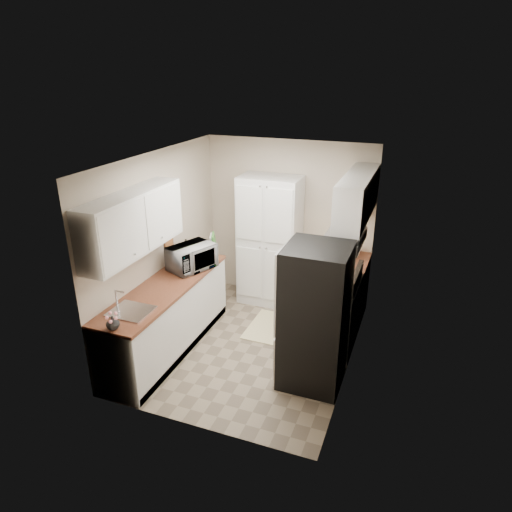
{
  "coord_description": "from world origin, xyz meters",
  "views": [
    {
      "loc": [
        1.91,
        -4.84,
        3.46
      ],
      "look_at": [
        0.02,
        0.15,
        1.24
      ],
      "focal_mm": 32.0,
      "sensor_mm": 36.0,
      "label": 1
    }
  ],
  "objects_px": {
    "microwave": "(192,257)",
    "toaster_oven": "(347,250)",
    "wine_bottle": "(186,252)",
    "pantry_cabinet": "(270,241)",
    "electric_range": "(331,313)",
    "refrigerator": "(315,317)"
  },
  "relations": [
    {
      "from": "microwave",
      "to": "wine_bottle",
      "type": "height_order",
      "value": "microwave"
    },
    {
      "from": "electric_range",
      "to": "microwave",
      "type": "relative_size",
      "value": 1.88
    },
    {
      "from": "wine_bottle",
      "to": "microwave",
      "type": "bearing_deg",
      "value": -45.6
    },
    {
      "from": "pantry_cabinet",
      "to": "wine_bottle",
      "type": "height_order",
      "value": "pantry_cabinet"
    },
    {
      "from": "microwave",
      "to": "refrigerator",
      "type": "bearing_deg",
      "value": -83.98
    },
    {
      "from": "microwave",
      "to": "toaster_oven",
      "type": "distance_m",
      "value": 2.22
    },
    {
      "from": "microwave",
      "to": "wine_bottle",
      "type": "relative_size",
      "value": 1.99
    },
    {
      "from": "refrigerator",
      "to": "toaster_oven",
      "type": "xyz_separation_m",
      "value": [
        0.04,
        1.73,
        0.17
      ]
    },
    {
      "from": "pantry_cabinet",
      "to": "electric_range",
      "type": "bearing_deg",
      "value": -38.22
    },
    {
      "from": "pantry_cabinet",
      "to": "electric_range",
      "type": "relative_size",
      "value": 1.77
    },
    {
      "from": "pantry_cabinet",
      "to": "refrigerator",
      "type": "bearing_deg",
      "value": -56.54
    },
    {
      "from": "microwave",
      "to": "pantry_cabinet",
      "type": "bearing_deg",
      "value": -8.52
    },
    {
      "from": "wine_bottle",
      "to": "toaster_oven",
      "type": "relative_size",
      "value": 0.88
    },
    {
      "from": "pantry_cabinet",
      "to": "refrigerator",
      "type": "distance_m",
      "value": 2.07
    },
    {
      "from": "electric_range",
      "to": "toaster_oven",
      "type": "bearing_deg",
      "value": 89.92
    },
    {
      "from": "refrigerator",
      "to": "microwave",
      "type": "bearing_deg",
      "value": 163.22
    },
    {
      "from": "wine_bottle",
      "to": "refrigerator",
      "type": "bearing_deg",
      "value": -20.19
    },
    {
      "from": "refrigerator",
      "to": "microwave",
      "type": "relative_size",
      "value": 2.82
    },
    {
      "from": "wine_bottle",
      "to": "toaster_oven",
      "type": "bearing_deg",
      "value": 25.36
    },
    {
      "from": "electric_range",
      "to": "wine_bottle",
      "type": "height_order",
      "value": "wine_bottle"
    },
    {
      "from": "electric_range",
      "to": "refrigerator",
      "type": "xyz_separation_m",
      "value": [
        -0.03,
        -0.8,
        0.37
      ]
    },
    {
      "from": "microwave",
      "to": "electric_range",
      "type": "bearing_deg",
      "value": -59.88
    }
  ]
}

